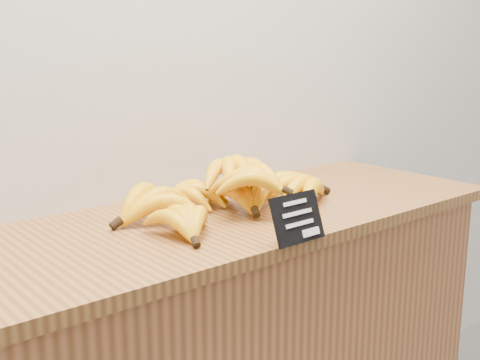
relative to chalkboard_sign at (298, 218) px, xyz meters
name	(u,v)px	position (x,y,z in m)	size (l,w,h in m)	color
counter_top	(227,218)	(0.02, 0.26, -0.06)	(1.48, 0.54, 0.03)	#94602E
chalkboard_sign	(298,218)	(0.00, 0.00, 0.00)	(0.13, 0.01, 0.10)	black
banana_pile	(228,193)	(0.02, 0.26, 0.00)	(0.62, 0.38, 0.12)	#F9B909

